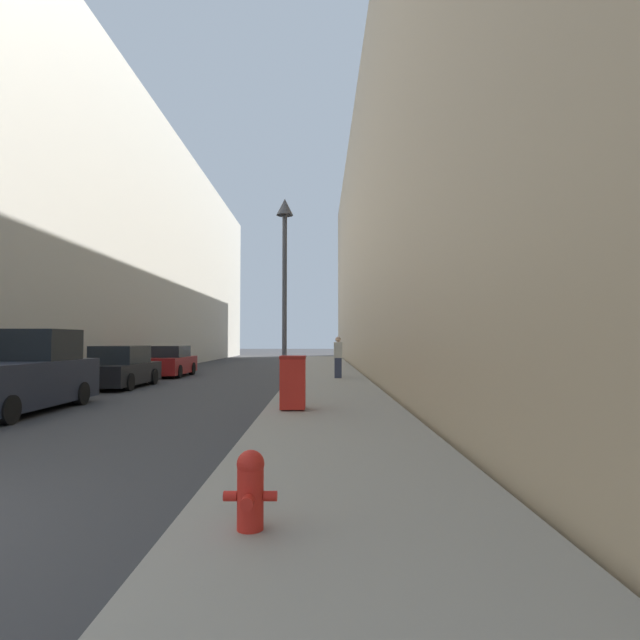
# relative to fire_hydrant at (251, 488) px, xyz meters

# --- Properties ---
(sidewalk_right) EXTENTS (3.44, 60.00, 0.14)m
(sidewalk_right) POSITION_rel_fire_hydrant_xyz_m (0.98, 17.45, -0.44)
(sidewalk_right) COLOR gray
(sidewalk_right) RESTS_ON ground
(building_left_glass) EXTENTS (12.00, 60.00, 15.68)m
(building_left_glass) POSITION_rel_fire_hydrant_xyz_m (-15.02, 25.45, 7.33)
(building_left_glass) COLOR beige
(building_left_glass) RESTS_ON ground
(building_right_stone) EXTENTS (12.00, 60.00, 16.93)m
(building_right_stone) POSITION_rel_fire_hydrant_xyz_m (8.80, 25.45, 7.95)
(building_right_stone) COLOR tan
(building_right_stone) RESTS_ON ground
(fire_hydrant) EXTENTS (0.48, 0.36, 0.70)m
(fire_hydrant) POSITION_rel_fire_hydrant_xyz_m (0.00, 0.00, 0.00)
(fire_hydrant) COLOR red
(fire_hydrant) RESTS_ON sidewalk_right
(trash_bin) EXTENTS (0.62, 0.65, 1.30)m
(trash_bin) POSITION_rel_fire_hydrant_xyz_m (-0.04, 7.62, 0.30)
(trash_bin) COLOR red
(trash_bin) RESTS_ON sidewalk_right
(lamppost) EXTENTS (0.48, 0.48, 5.76)m
(lamppost) POSITION_rel_fire_hydrant_xyz_m (-0.40, 9.75, 3.55)
(lamppost) COLOR #4C4C51
(lamppost) RESTS_ON sidewalk_right
(pickup_truck) EXTENTS (2.25, 5.30, 2.11)m
(pickup_truck) POSITION_rel_fire_hydrant_xyz_m (-7.11, 8.11, 0.38)
(pickup_truck) COLOR #232838
(pickup_truck) RESTS_ON ground
(parked_sedan_near) EXTENTS (1.87, 4.38, 1.60)m
(parked_sedan_near) POSITION_rel_fire_hydrant_xyz_m (-7.08, 14.79, 0.22)
(parked_sedan_near) COLOR black
(parked_sedan_near) RESTS_ON ground
(parked_sedan_far) EXTENTS (1.91, 4.20, 1.53)m
(parked_sedan_far) POSITION_rel_fire_hydrant_xyz_m (-6.98, 20.63, 0.20)
(parked_sedan_far) COLOR maroon
(parked_sedan_far) RESTS_ON ground
(pedestrian_on_sidewalk) EXTENTS (0.37, 0.24, 1.83)m
(pedestrian_on_sidewalk) POSITION_rel_fire_hydrant_xyz_m (1.42, 17.68, 0.55)
(pedestrian_on_sidewalk) COLOR #2D3347
(pedestrian_on_sidewalk) RESTS_ON sidewalk_right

